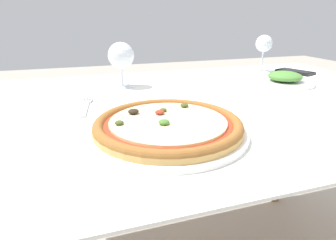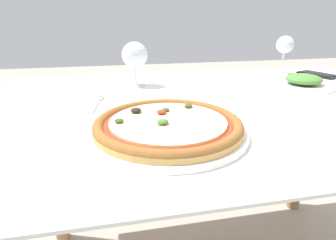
# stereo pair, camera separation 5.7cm
# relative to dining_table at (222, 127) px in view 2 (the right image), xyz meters

# --- Properties ---
(dining_table) EXTENTS (1.37, 0.91, 0.72)m
(dining_table) POSITION_rel_dining_table_xyz_m (0.00, 0.00, 0.00)
(dining_table) COLOR #997047
(dining_table) RESTS_ON ground_plane
(pizza_plate) EXTENTS (0.33, 0.33, 0.04)m
(pizza_plate) POSITION_rel_dining_table_xyz_m (-0.21, -0.21, 0.10)
(pizza_plate) COLOR white
(pizza_plate) RESTS_ON dining_table
(fork) EXTENTS (0.04, 0.17, 0.00)m
(fork) POSITION_rel_dining_table_xyz_m (-0.36, 0.04, 0.09)
(fork) COLOR silver
(fork) RESTS_ON dining_table
(wine_glass_far_left) EXTENTS (0.07, 0.07, 0.15)m
(wine_glass_far_left) POSITION_rel_dining_table_xyz_m (0.38, 0.32, 0.20)
(wine_glass_far_left) COLOR silver
(wine_glass_far_left) RESTS_ON dining_table
(wine_glass_far_right) EXTENTS (0.09, 0.09, 0.15)m
(wine_glass_far_right) POSITION_rel_dining_table_xyz_m (-0.23, 0.22, 0.19)
(wine_glass_far_right) COLOR silver
(wine_glass_far_right) RESTS_ON dining_table
(cell_phone) EXTENTS (0.12, 0.16, 0.01)m
(cell_phone) POSITION_rel_dining_table_xyz_m (0.50, 0.24, 0.09)
(cell_phone) COLOR black
(cell_phone) RESTS_ON dining_table
(side_plate) EXTENTS (0.20, 0.20, 0.04)m
(side_plate) POSITION_rel_dining_table_xyz_m (0.32, 0.09, 0.10)
(side_plate) COLOR white
(side_plate) RESTS_ON dining_table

